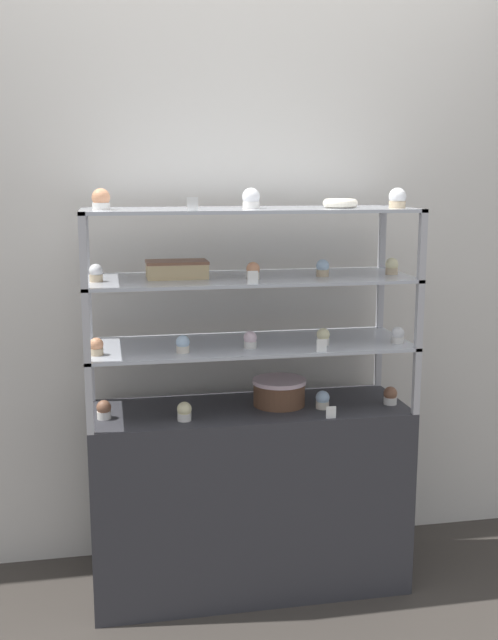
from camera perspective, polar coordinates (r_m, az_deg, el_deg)
ground_plane at (r=3.09m, az=0.00°, el=-19.29°), size 20.00×20.00×0.00m
back_wall at (r=3.03m, az=-1.26°, el=6.10°), size 8.00×0.05×2.60m
display_base at (r=2.93m, az=0.00°, el=-13.28°), size 1.17×0.41×0.71m
display_riser_lower at (r=2.74m, az=0.00°, el=-2.09°), size 1.17×0.41×0.24m
display_riser_middle at (r=2.70m, az=0.00°, el=2.98°), size 1.17×0.41×0.24m
display_riser_upper at (r=2.67m, az=0.00°, el=8.17°), size 1.17×0.41×0.24m
layer_cake_centerpiece at (r=2.81m, az=2.31°, el=-5.49°), size 0.20×0.20×0.10m
sheet_cake_frosted at (r=2.67m, az=-5.52°, el=3.87°), size 0.22×0.14×0.06m
cupcake_0 at (r=2.71m, az=-11.00°, el=-6.73°), size 0.05×0.05×0.07m
cupcake_1 at (r=2.65m, az=-4.95°, el=-6.96°), size 0.05×0.05×0.07m
cupcake_2 at (r=2.79m, az=5.63°, el=-6.07°), size 0.05×0.05×0.07m
cupcake_3 at (r=2.88m, az=10.71°, el=-5.69°), size 0.05×0.05×0.07m
price_tag_0 at (r=2.68m, az=6.27°, el=-7.01°), size 0.04×0.00×0.04m
cupcake_4 at (r=2.60m, az=-11.54°, el=-2.01°), size 0.05×0.05×0.06m
cupcake_5 at (r=2.59m, az=-5.07°, el=-1.85°), size 0.05×0.05×0.06m
cupcake_6 at (r=2.65m, az=0.09°, el=-1.52°), size 0.05×0.05×0.06m
cupcake_7 at (r=2.72m, az=5.67°, el=-1.27°), size 0.05×0.05×0.06m
cupcake_8 at (r=2.78m, az=11.27°, el=-1.15°), size 0.05×0.05×0.06m
price_tag_1 at (r=2.61m, az=5.55°, el=-1.95°), size 0.04×0.00×0.04m
cupcake_9 at (r=2.61m, az=-11.58°, el=3.52°), size 0.05×0.05×0.06m
cupcake_10 at (r=2.62m, az=0.31°, el=3.75°), size 0.05×0.05×0.06m
cupcake_11 at (r=2.71m, az=5.63°, el=3.95°), size 0.05×0.05×0.06m
cupcake_12 at (r=2.81m, az=10.82°, el=4.04°), size 0.05×0.05×0.06m
price_tag_2 at (r=2.51m, az=0.29°, el=3.27°), size 0.04×0.00×0.04m
cupcake_13 at (r=2.58m, az=-11.21°, el=8.98°), size 0.06×0.06×0.07m
cupcake_14 at (r=2.64m, az=0.08°, el=9.21°), size 0.06×0.06×0.07m
cupcake_15 at (r=2.72m, az=11.24°, el=9.06°), size 0.06×0.06×0.07m
price_tag_3 at (r=2.46m, az=-4.32°, el=8.80°), size 0.04×0.00×0.04m
donut_glazed at (r=2.73m, az=6.97°, el=8.82°), size 0.13×0.13×0.03m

